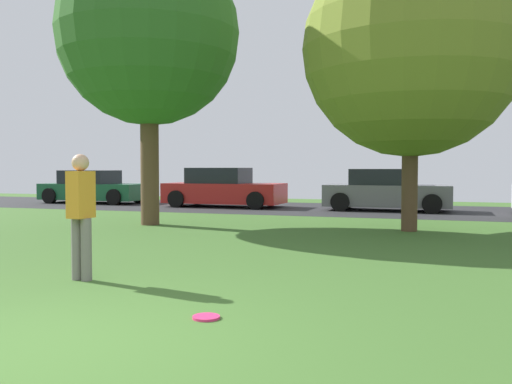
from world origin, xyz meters
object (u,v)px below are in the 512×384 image
(oak_tree_left, at_px, (149,35))
(maple_tree_near, at_px, (411,49))
(parked_car_green, at_px, (93,188))
(parked_car_red, at_px, (223,189))
(frisbee_disc, at_px, (206,317))
(parked_car_grey, at_px, (386,192))
(person_bystander, at_px, (81,211))

(oak_tree_left, bearing_deg, maple_tree_near, 5.83)
(parked_car_green, distance_m, parked_car_red, 6.07)
(oak_tree_left, height_order, parked_car_red, oak_tree_left)
(parked_car_red, bearing_deg, oak_tree_left, -83.99)
(parked_car_red, bearing_deg, parked_car_green, 176.74)
(oak_tree_left, bearing_deg, frisbee_disc, -56.97)
(maple_tree_near, height_order, parked_car_green, maple_tree_near)
(frisbee_disc, bearing_deg, parked_car_green, 128.46)
(maple_tree_near, relative_size, parked_car_red, 1.51)
(frisbee_disc, xyz_separation_m, parked_car_green, (-11.82, 14.88, 0.62))
(parked_car_grey, bearing_deg, person_bystander, -101.03)
(parked_car_green, height_order, parked_car_grey, parked_car_grey)
(parked_car_red, bearing_deg, frisbee_disc, -68.39)
(oak_tree_left, xyz_separation_m, parked_car_grey, (5.35, 6.82, -4.23))
(frisbee_disc, xyz_separation_m, parked_car_grey, (0.31, 14.57, 0.65))
(frisbee_disc, relative_size, parked_car_red, 0.06)
(maple_tree_near, bearing_deg, person_bystander, -117.30)
(oak_tree_left, bearing_deg, person_bystander, -67.42)
(frisbee_disc, bearing_deg, oak_tree_left, 123.03)
(oak_tree_left, relative_size, parked_car_green, 1.63)
(frisbee_disc, distance_m, parked_car_grey, 14.59)
(person_bystander, height_order, parked_car_green, person_bystander)
(oak_tree_left, distance_m, frisbee_disc, 10.46)
(maple_tree_near, relative_size, parked_car_green, 1.52)
(parked_car_green, bearing_deg, frisbee_disc, -51.54)
(oak_tree_left, height_order, person_bystander, oak_tree_left)
(parked_car_grey, bearing_deg, maple_tree_near, -79.62)
(person_bystander, relative_size, parked_car_red, 0.37)
(parked_car_green, distance_m, parked_car_grey, 12.13)
(person_bystander, relative_size, parked_car_grey, 0.39)
(person_bystander, distance_m, parked_car_green, 16.68)
(parked_car_green, xyz_separation_m, parked_car_grey, (12.12, -0.30, 0.03))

